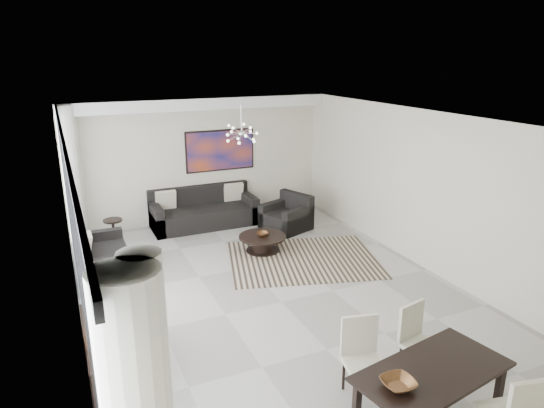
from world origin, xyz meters
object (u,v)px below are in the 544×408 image
coffee_table (262,242)px  sofa_main (204,213)px  tv_console (106,350)px  dining_table (432,377)px  television (114,303)px

coffee_table → sofa_main: size_ratio=0.40×
sofa_main → tv_console: size_ratio=1.41×
tv_console → dining_table: 3.92m
sofa_main → television: 5.34m
sofa_main → television: size_ratio=2.05×
dining_table → television: bearing=139.0°
coffee_table → television: size_ratio=0.82×
sofa_main → dining_table: 7.19m
dining_table → tv_console: bearing=141.0°
television → coffee_table: bearing=-43.2°
coffee_table → sofa_main: sofa_main is taller
coffee_table → tv_console: (-3.31, -2.71, 0.08)m
television → dining_table: 3.82m
tv_console → coffee_table: bearing=39.3°
tv_console → television: television is taller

